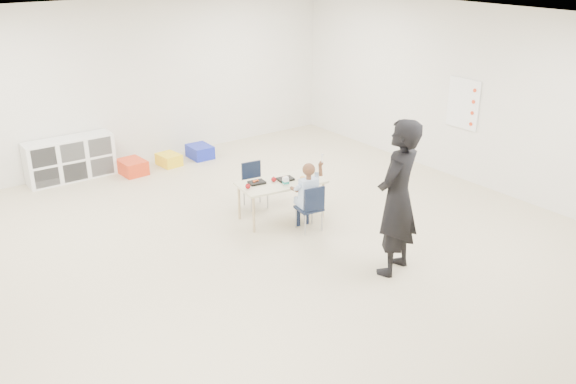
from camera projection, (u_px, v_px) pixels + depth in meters
room at (282, 151)px, 7.01m from camera, size 9.00×9.02×2.80m
table at (281, 199)px, 8.56m from camera, size 1.27×0.76×0.55m
chair_near at (309, 207)px, 8.18m from camera, size 0.36×0.34×0.66m
chair_far at (256, 186)px, 8.90m from camera, size 0.36×0.34×0.66m
child at (309, 194)px, 8.11m from camera, size 0.50×0.50×1.04m
lunch_tray_near at (285, 179)px, 8.50m from camera, size 0.24×0.19×0.03m
lunch_tray_far at (257, 182)px, 8.38m from camera, size 0.24×0.19×0.03m
milk_carton at (286, 181)px, 8.35m from camera, size 0.08×0.08×0.10m
bread_roll at (303, 178)px, 8.47m from camera, size 0.09×0.09×0.07m
apple_near at (274, 179)px, 8.43m from camera, size 0.07×0.07×0.07m
apple_far at (248, 186)px, 8.20m from camera, size 0.07×0.07×0.07m
cubby_shelf at (70, 159)px, 9.94m from camera, size 1.40×0.40×0.70m
rules_poster at (463, 104)px, 9.68m from camera, size 0.02×0.60×0.80m
adult at (397, 198)px, 6.93m from camera, size 0.79×0.64×1.86m
bin_red at (132, 167)px, 10.25m from camera, size 0.42×0.52×0.24m
bin_yellow at (169, 160)px, 10.66m from camera, size 0.37×0.45×0.20m
bin_blue at (200, 152)px, 11.02m from camera, size 0.37×0.48×0.23m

